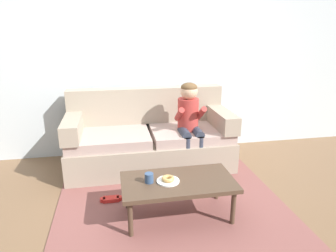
# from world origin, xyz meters

# --- Properties ---
(ground) EXTENTS (10.00, 10.00, 0.00)m
(ground) POSITION_xyz_m (0.00, 0.00, 0.00)
(ground) COLOR brown
(wall_back) EXTENTS (8.00, 0.10, 2.80)m
(wall_back) POSITION_xyz_m (0.00, 1.40, 1.40)
(wall_back) COLOR silver
(wall_back) RESTS_ON ground
(area_rug) EXTENTS (2.29, 1.99, 0.01)m
(area_rug) POSITION_xyz_m (0.00, -0.25, 0.01)
(area_rug) COLOR brown
(area_rug) RESTS_ON ground
(couch) EXTENTS (2.06, 0.90, 0.97)m
(couch) POSITION_xyz_m (-0.09, 0.85, 0.35)
(couch) COLOR tan
(couch) RESTS_ON ground
(coffee_table) EXTENTS (1.05, 0.56, 0.38)m
(coffee_table) POSITION_xyz_m (0.02, -0.36, 0.34)
(coffee_table) COLOR #4C3828
(coffee_table) RESTS_ON ground
(person_child) EXTENTS (0.34, 0.58, 1.10)m
(person_child) POSITION_xyz_m (0.39, 0.64, 0.67)
(person_child) COLOR #AD3833
(person_child) RESTS_ON ground
(plate) EXTENTS (0.21, 0.21, 0.01)m
(plate) POSITION_xyz_m (-0.07, -0.37, 0.39)
(plate) COLOR white
(plate) RESTS_ON coffee_table
(donut) EXTENTS (0.17, 0.17, 0.04)m
(donut) POSITION_xyz_m (-0.07, -0.37, 0.42)
(donut) COLOR tan
(donut) RESTS_ON plate
(mug) EXTENTS (0.08, 0.08, 0.09)m
(mug) POSITION_xyz_m (-0.24, -0.35, 0.43)
(mug) COLOR #334C72
(mug) RESTS_ON coffee_table
(toy_controller) EXTENTS (0.23, 0.09, 0.05)m
(toy_controller) POSITION_xyz_m (-0.60, 0.01, 0.03)
(toy_controller) COLOR red
(toy_controller) RESTS_ON ground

